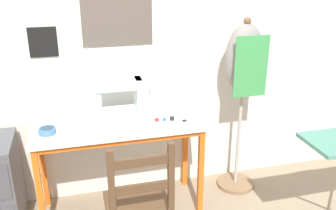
% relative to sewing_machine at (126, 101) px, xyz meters
% --- Properties ---
extents(wall_back, '(10.00, 0.07, 2.55)m').
position_rel_sewing_machine_xyz_m(wall_back, '(-0.07, 0.23, 0.39)').
color(wall_back, silver).
rests_on(wall_back, ground_plane).
extents(sewing_table, '(1.24, 0.49, 0.74)m').
position_rel_sewing_machine_xyz_m(sewing_table, '(-0.07, -0.09, -0.24)').
color(sewing_table, silver).
rests_on(sewing_table, ground_plane).
extents(sewing_machine, '(0.40, 0.17, 0.34)m').
position_rel_sewing_machine_xyz_m(sewing_machine, '(0.00, 0.00, 0.00)').
color(sewing_machine, silver).
rests_on(sewing_machine, sewing_table).
extents(fabric_bowl, '(0.12, 0.12, 0.04)m').
position_rel_sewing_machine_xyz_m(fabric_bowl, '(-0.57, -0.12, -0.12)').
color(fabric_bowl, teal).
rests_on(fabric_bowl, sewing_table).
extents(scissors, '(0.13, 0.08, 0.01)m').
position_rel_sewing_machine_xyz_m(scissors, '(0.44, -0.16, -0.14)').
color(scissors, silver).
rests_on(scissors, sewing_table).
extents(thread_spool_near_machine, '(0.04, 0.04, 0.04)m').
position_rel_sewing_machine_xyz_m(thread_spool_near_machine, '(0.21, -0.10, -0.13)').
color(thread_spool_near_machine, red).
rests_on(thread_spool_near_machine, sewing_table).
extents(thread_spool_mid_table, '(0.03, 0.03, 0.04)m').
position_rel_sewing_machine_xyz_m(thread_spool_mid_table, '(0.27, -0.11, -0.13)').
color(thread_spool_mid_table, '#2875C1').
rests_on(thread_spool_mid_table, sewing_table).
extents(thread_spool_far_edge, '(0.04, 0.04, 0.04)m').
position_rel_sewing_machine_xyz_m(thread_spool_far_edge, '(0.33, -0.12, -0.12)').
color(thread_spool_far_edge, black).
rests_on(thread_spool_far_edge, sewing_table).
extents(wooden_chair, '(0.40, 0.38, 0.92)m').
position_rel_sewing_machine_xyz_m(wooden_chair, '(-0.04, -0.68, -0.46)').
color(wooden_chair, '#513823').
rests_on(wooden_chair, ground_plane).
extents(dress_form, '(0.32, 0.32, 1.46)m').
position_rel_sewing_machine_xyz_m(dress_form, '(0.94, -0.00, 0.17)').
color(dress_form, '#846647').
rests_on(dress_form, ground_plane).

